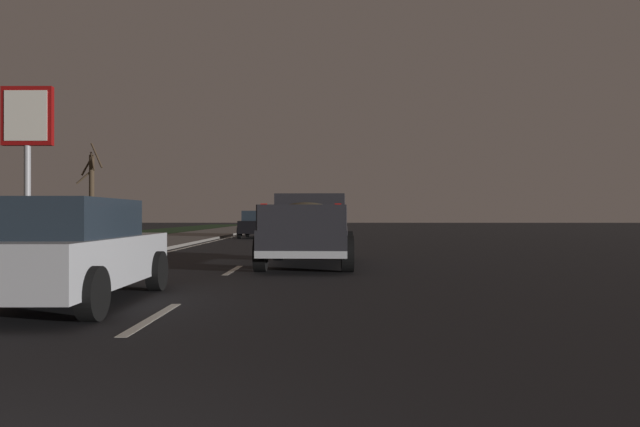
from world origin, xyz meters
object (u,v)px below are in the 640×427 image
(pickup_truck, at_px, (309,227))
(bare_tree_far, at_px, (92,192))
(sedan_black, at_px, (259,224))
(sedan_silver, at_px, (67,251))
(gas_price_sign, at_px, (27,128))

(pickup_truck, bearing_deg, bare_tree_far, 35.62)
(bare_tree_far, bearing_deg, pickup_truck, -144.38)
(sedan_black, distance_m, bare_tree_far, 9.37)
(pickup_truck, relative_size, sedan_black, 1.24)
(sedan_silver, distance_m, gas_price_sign, 15.85)
(bare_tree_far, bearing_deg, sedan_silver, -159.41)
(sedan_silver, height_order, gas_price_sign, gas_price_sign)
(gas_price_sign, relative_size, bare_tree_far, 1.15)
(pickup_truck, height_order, bare_tree_far, bare_tree_far)
(sedan_black, bearing_deg, sedan_silver, -179.92)
(sedan_silver, bearing_deg, gas_price_sign, 28.43)
(pickup_truck, xyz_separation_m, gas_price_sign, (6.67, 10.69, 3.55))
(sedan_black, distance_m, gas_price_sign, 14.71)
(pickup_truck, xyz_separation_m, sedan_silver, (-6.88, 3.35, -0.20))
(sedan_silver, relative_size, gas_price_sign, 0.73)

